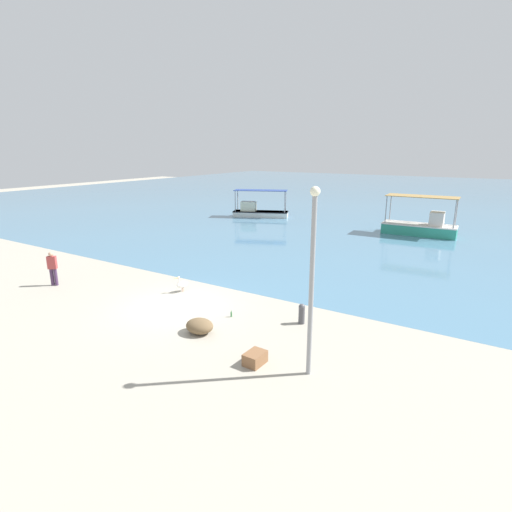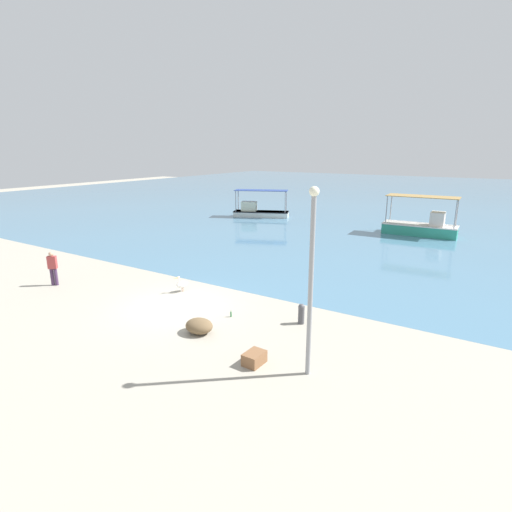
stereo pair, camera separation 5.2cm
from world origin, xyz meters
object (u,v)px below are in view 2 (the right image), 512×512
at_px(fisherman_standing, 53,267).
at_px(net_pile, 199,326).
at_px(cargo_crate, 254,358).
at_px(glass_bottle, 231,314).
at_px(lamp_post, 311,274).
at_px(pelican, 182,284).
at_px(fishing_boat_near_right, 422,226).
at_px(fishing_boat_far_left, 259,211).
at_px(mooring_bollard, 301,313).

height_order(fisherman_standing, net_pile, fisherman_standing).
bearing_deg(net_pile, cargo_crate, -15.50).
bearing_deg(glass_bottle, lamp_post, -26.73).
height_order(pelican, net_pile, pelican).
xyz_separation_m(fisherman_standing, glass_bottle, (9.54, 1.44, -0.80)).
distance_m(fishing_boat_near_right, fishing_boat_far_left, 15.21).
distance_m(fishing_boat_near_right, fisherman_standing, 25.53).
distance_m(lamp_post, mooring_bollard, 4.44).
distance_m(fishing_boat_far_left, pelican, 21.67).
distance_m(mooring_bollard, fisherman_standing, 12.41).
distance_m(mooring_bollard, glass_bottle, 2.81).
xyz_separation_m(mooring_bollard, net_pile, (-2.79, -2.68, -0.16)).
bearing_deg(net_pile, mooring_bollard, 43.78).
height_order(fishing_boat_far_left, glass_bottle, fishing_boat_far_left).
height_order(fishing_boat_far_left, lamp_post, lamp_post).
bearing_deg(glass_bottle, fisherman_standing, -171.42).
height_order(lamp_post, net_pile, lamp_post).
xyz_separation_m(fishing_boat_far_left, lamp_post, (16.07, -23.41, 2.52)).
distance_m(fishing_boat_far_left, glass_bottle, 24.26).
bearing_deg(cargo_crate, net_pile, 164.50).
distance_m(fishing_boat_far_left, fisherman_standing, 22.78).
relative_size(fishing_boat_far_left, pelican, 6.88).
distance_m(fishing_boat_far_left, lamp_post, 28.51).
relative_size(fishing_boat_near_right, lamp_post, 0.99).
xyz_separation_m(fishing_boat_near_right, fishing_boat_far_left, (-15.19, 0.69, -0.09)).
bearing_deg(fishing_boat_far_left, fishing_boat_near_right, -2.61).
bearing_deg(mooring_bollard, glass_bottle, -160.84).
height_order(pelican, glass_bottle, pelican).
relative_size(lamp_post, fisherman_standing, 3.27).
bearing_deg(fishing_boat_far_left, lamp_post, -55.53).
distance_m(fishing_boat_far_left, mooring_bollard, 24.89).
bearing_deg(pelican, fisherman_standing, -156.44).
height_order(fisherman_standing, glass_bottle, fisherman_standing).
bearing_deg(fisherman_standing, cargo_crate, -5.20).
xyz_separation_m(fishing_boat_near_right, cargo_crate, (-0.75, -23.09, -0.49)).
relative_size(lamp_post, cargo_crate, 7.79).
xyz_separation_m(fishing_boat_near_right, lamp_post, (0.88, -22.72, 2.43)).
height_order(lamp_post, cargo_crate, lamp_post).
xyz_separation_m(fishing_boat_near_right, glass_bottle, (-3.45, -20.54, -0.58)).
bearing_deg(lamp_post, pelican, 157.30).
relative_size(pelican, fisherman_standing, 0.47).
bearing_deg(net_pile, lamp_post, -5.36).
bearing_deg(cargo_crate, mooring_bollard, 91.08).
height_order(fishing_boat_far_left, mooring_bollard, fishing_boat_far_left).
relative_size(mooring_bollard, cargo_crate, 1.12).
distance_m(lamp_post, fisherman_standing, 14.07).
height_order(fishing_boat_near_right, net_pile, fishing_boat_near_right).
distance_m(fishing_boat_near_right, cargo_crate, 23.11).
distance_m(cargo_crate, glass_bottle, 3.72).
relative_size(fisherman_standing, net_pile, 1.62).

